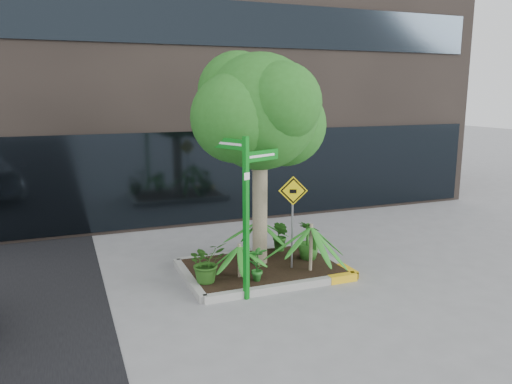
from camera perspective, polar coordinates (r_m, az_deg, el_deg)
name	(u,v)px	position (r m, az deg, el deg)	size (l,w,h in m)	color
ground	(259,278)	(10.42, 0.33, -9.84)	(80.00, 80.00, 0.00)	gray
planter	(264,268)	(10.70, 0.95, -8.67)	(3.35, 2.36, 0.15)	#9E9E99
tree	(260,112)	(10.30, 0.42, 9.13)	(3.07, 2.73, 4.61)	tan
palm_front	(311,227)	(10.22, 6.34, -3.98)	(1.11, 1.11, 1.24)	tan
palm_left	(239,246)	(9.88, -1.93, -6.21)	(0.77, 0.77, 0.85)	tan
palm_back	(259,221)	(11.23, 0.36, -3.35)	(0.92, 0.92, 1.02)	tan
shrub_a	(206,262)	(9.75, -5.68, -7.97)	(0.72, 0.72, 0.80)	#255518
shrub_b	(309,240)	(11.06, 6.04, -5.46)	(0.48, 0.48, 0.85)	#29671E
shrub_c	(257,263)	(9.77, 0.16, -8.12)	(0.38, 0.38, 0.71)	#237324
shrub_d	(281,236)	(11.54, 2.83, -5.04)	(0.40, 0.40, 0.72)	#26621C
street_sign_post	(246,200)	(8.97, -1.15, -0.89)	(1.11, 0.84, 3.01)	#0B7917
cattle_sign	(293,207)	(10.23, 4.22, -1.66)	(0.57, 0.22, 1.95)	slate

